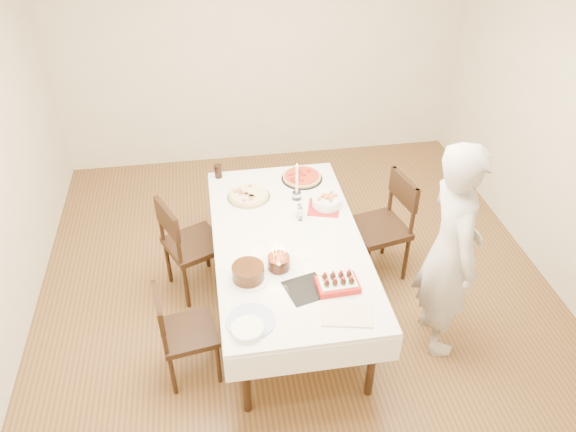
{
  "coord_description": "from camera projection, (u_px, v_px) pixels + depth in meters",
  "views": [
    {
      "loc": [
        -0.65,
        -3.46,
        3.48
      ],
      "look_at": [
        -0.11,
        -0.11,
        0.97
      ],
      "focal_mm": 35.0,
      "sensor_mm": 36.0,
      "label": 1
    }
  ],
  "objects": [
    {
      "name": "box_lid",
      "position": [
        347.0,
        315.0,
        3.71
      ],
      "size": [
        0.38,
        0.29,
        0.03
      ],
      "primitive_type": "cube",
      "rotation": [
        0.0,
        0.0,
        -0.21
      ],
      "color": "beige",
      "rests_on": "dining_table"
    },
    {
      "name": "taper_candle",
      "position": [
        297.0,
        181.0,
        4.69
      ],
      "size": [
        0.1,
        0.1,
        0.36
      ],
      "primitive_type": "cylinder",
      "rotation": [
        0.0,
        0.0,
        0.32
      ],
      "color": "white",
      "rests_on": "dining_table"
    },
    {
      "name": "pasta_bowl",
      "position": [
        327.0,
        201.0,
        4.68
      ],
      "size": [
        0.31,
        0.31,
        0.08
      ],
      "primitive_type": "cylinder",
      "rotation": [
        0.0,
        0.0,
        0.36
      ],
      "color": "white",
      "rests_on": "dining_table"
    },
    {
      "name": "dining_table",
      "position": [
        288.0,
        275.0,
        4.57
      ],
      "size": [
        1.34,
        2.24,
        0.75
      ],
      "primitive_type": "cube",
      "rotation": [
        0.0,
        0.0,
        -0.09
      ],
      "color": "white",
      "rests_on": "floor"
    },
    {
      "name": "person",
      "position": [
        450.0,
        251.0,
        4.03
      ],
      "size": [
        0.45,
        0.66,
        1.76
      ],
      "primitive_type": "imported",
      "rotation": [
        0.0,
        0.0,
        1.53
      ],
      "color": "beige",
      "rests_on": "floor"
    },
    {
      "name": "chair_right_savory",
      "position": [
        379.0,
        228.0,
        4.89
      ],
      "size": [
        0.59,
        0.59,
        0.97
      ],
      "primitive_type": null,
      "rotation": [
        0.0,
        0.0,
        0.21
      ],
      "color": "black",
      "rests_on": "floor"
    },
    {
      "name": "layer_cake",
      "position": [
        248.0,
        273.0,
        3.95
      ],
      "size": [
        0.33,
        0.33,
        0.12
      ],
      "primitive_type": "cylinder",
      "rotation": [
        0.0,
        0.0,
        0.15
      ],
      "color": "#331B0C",
      "rests_on": "dining_table"
    },
    {
      "name": "chair_left_savory",
      "position": [
        194.0,
        244.0,
        4.74
      ],
      "size": [
        0.63,
        0.63,
        0.94
      ],
      "primitive_type": null,
      "rotation": [
        0.0,
        0.0,
        3.56
      ],
      "color": "black",
      "rests_on": "floor"
    },
    {
      "name": "strawberry_box",
      "position": [
        338.0,
        284.0,
        3.9
      ],
      "size": [
        0.3,
        0.21,
        0.07
      ],
      "primitive_type": null,
      "rotation": [
        0.0,
        0.0,
        0.04
      ],
      "color": "#A61813",
      "rests_on": "dining_table"
    },
    {
      "name": "pizza_white",
      "position": [
        249.0,
        196.0,
        4.8
      ],
      "size": [
        0.47,
        0.47,
        0.04
      ],
      "primitive_type": "cylinder",
      "rotation": [
        0.0,
        0.0,
        -0.29
      ],
      "color": "beige",
      "rests_on": "dining_table"
    },
    {
      "name": "chair_left_dessert",
      "position": [
        189.0,
        332.0,
        4.03
      ],
      "size": [
        0.48,
        0.48,
        0.83
      ],
      "primitive_type": null,
      "rotation": [
        0.0,
        0.0,
        3.3
      ],
      "color": "black",
      "rests_on": "floor"
    },
    {
      "name": "cola_glass",
      "position": [
        218.0,
        171.0,
        5.04
      ],
      "size": [
        0.07,
        0.07,
        0.12
      ],
      "primitive_type": "cylinder",
      "rotation": [
        0.0,
        0.0,
        0.02
      ],
      "color": "black",
      "rests_on": "dining_table"
    },
    {
      "name": "wall_back",
      "position": [
        260.0,
        47.0,
        6.08
      ],
      "size": [
        4.5,
        0.04,
        2.7
      ],
      "primitive_type": "cube",
      "color": "beige",
      "rests_on": "floor"
    },
    {
      "name": "birthday_cake",
      "position": [
        279.0,
        259.0,
        4.03
      ],
      "size": [
        0.19,
        0.19,
        0.16
      ],
      "primitive_type": "cylinder",
      "rotation": [
        0.0,
        0.0,
        -0.22
      ],
      "color": "#36180E",
      "rests_on": "dining_table"
    },
    {
      "name": "floor",
      "position": [
        299.0,
        297.0,
        4.9
      ],
      "size": [
        5.0,
        5.0,
        0.0
      ],
      "primitive_type": "plane",
      "color": "brown",
      "rests_on": "ground"
    },
    {
      "name": "plate_stack",
      "position": [
        248.0,
        329.0,
        3.58
      ],
      "size": [
        0.25,
        0.25,
        0.04
      ],
      "primitive_type": "cylinder",
      "rotation": [
        0.0,
        0.0,
        -0.2
      ],
      "color": "white",
      "rests_on": "dining_table"
    },
    {
      "name": "cake_board",
      "position": [
        306.0,
        289.0,
        3.9
      ],
      "size": [
        0.33,
        0.33,
        0.01
      ],
      "primitive_type": "cube",
      "rotation": [
        0.0,
        0.0,
        0.25
      ],
      "color": "black",
      "rests_on": "dining_table"
    },
    {
      "name": "pizza_pepperoni",
      "position": [
        302.0,
        177.0,
        5.03
      ],
      "size": [
        0.47,
        0.47,
        0.04
      ],
      "primitive_type": "cylinder",
      "rotation": [
        0.0,
        0.0,
        0.32
      ],
      "color": "red",
      "rests_on": "dining_table"
    },
    {
      "name": "red_placemat",
      "position": [
        324.0,
        208.0,
        4.69
      ],
      "size": [
        0.32,
        0.32,
        0.01
      ],
      "primitive_type": "cube",
      "rotation": [
        0.0,
        0.0,
        -0.28
      ],
      "color": "#B21E1E",
      "rests_on": "dining_table"
    },
    {
      "name": "shaker_pair",
      "position": [
        300.0,
        214.0,
        4.52
      ],
      "size": [
        0.11,
        0.11,
        0.12
      ],
      "primitive_type": null,
      "rotation": [
        0.0,
        0.0,
        -0.13
      ],
      "color": "white",
      "rests_on": "dining_table"
    },
    {
      "name": "china_plate",
      "position": [
        251.0,
        321.0,
        3.65
      ],
      "size": [
        0.36,
        0.36,
        0.01
      ],
      "primitive_type": "cylinder",
      "rotation": [
        0.0,
        0.0,
        0.11
      ],
      "color": "white",
      "rests_on": "dining_table"
    }
  ]
}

